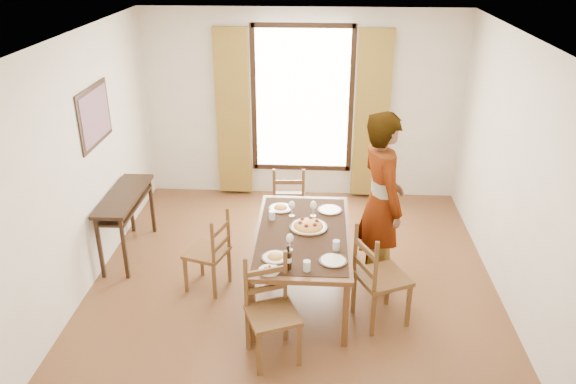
# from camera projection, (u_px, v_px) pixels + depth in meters

# --- Properties ---
(ground) EXTENTS (5.00, 5.00, 0.00)m
(ground) POSITION_uv_depth(u_px,v_px,m) (293.00, 286.00, 6.27)
(ground) COLOR brown
(ground) RESTS_ON ground
(room_shell) EXTENTS (4.60, 5.10, 2.74)m
(room_shell) POSITION_uv_depth(u_px,v_px,m) (294.00, 153.00, 5.74)
(room_shell) COLOR silver
(room_shell) RESTS_ON ground
(console_table) EXTENTS (0.38, 1.20, 0.80)m
(console_table) POSITION_uv_depth(u_px,v_px,m) (125.00, 203.00, 6.64)
(console_table) COLOR black
(console_table) RESTS_ON ground
(dining_table) EXTENTS (0.99, 1.78, 0.76)m
(dining_table) POSITION_uv_depth(u_px,v_px,m) (302.00, 238.00, 5.86)
(dining_table) COLOR brown
(dining_table) RESTS_ON ground
(chair_west) EXTENTS (0.52, 0.52, 0.93)m
(chair_west) POSITION_uv_depth(u_px,v_px,m) (210.00, 254.00, 6.08)
(chair_west) COLOR brown
(chair_west) RESTS_ON ground
(chair_north) EXTENTS (0.44, 0.44, 0.95)m
(chair_north) POSITION_uv_depth(u_px,v_px,m) (289.00, 201.00, 7.22)
(chair_north) COLOR brown
(chair_north) RESTS_ON ground
(chair_south) EXTENTS (0.57, 0.57, 0.99)m
(chair_south) POSITION_uv_depth(u_px,v_px,m) (271.00, 314.00, 5.07)
(chair_south) COLOR brown
(chair_south) RESTS_ON ground
(chair_east) EXTENTS (0.62, 0.62, 1.05)m
(chair_east) POSITION_uv_depth(u_px,v_px,m) (379.00, 279.00, 5.53)
(chair_east) COLOR brown
(chair_east) RESTS_ON ground
(man) EXTENTS (1.00, 0.89, 2.00)m
(man) POSITION_uv_depth(u_px,v_px,m) (381.00, 203.00, 5.92)
(man) COLOR gray
(man) RESTS_ON ground
(plate_sw) EXTENTS (0.27, 0.27, 0.05)m
(plate_sw) POSITION_uv_depth(u_px,v_px,m) (275.00, 256.00, 5.36)
(plate_sw) COLOR silver
(plate_sw) RESTS_ON dining_table
(plate_se) EXTENTS (0.27, 0.27, 0.05)m
(plate_se) POSITION_uv_depth(u_px,v_px,m) (333.00, 259.00, 5.30)
(plate_se) COLOR silver
(plate_se) RESTS_ON dining_table
(plate_nw) EXTENTS (0.27, 0.27, 0.05)m
(plate_nw) POSITION_uv_depth(u_px,v_px,m) (281.00, 207.00, 6.31)
(plate_nw) COLOR silver
(plate_nw) RESTS_ON dining_table
(plate_ne) EXTENTS (0.27, 0.27, 0.05)m
(plate_ne) POSITION_uv_depth(u_px,v_px,m) (330.00, 209.00, 6.28)
(plate_ne) COLOR silver
(plate_ne) RESTS_ON dining_table
(pasta_platter) EXTENTS (0.40, 0.40, 0.10)m
(pasta_platter) POSITION_uv_depth(u_px,v_px,m) (308.00, 224.00, 5.89)
(pasta_platter) COLOR #B44F17
(pasta_platter) RESTS_ON dining_table
(caprese_plate) EXTENTS (0.20, 0.20, 0.04)m
(caprese_plate) POSITION_uv_depth(u_px,v_px,m) (269.00, 269.00, 5.16)
(caprese_plate) COLOR silver
(caprese_plate) RESTS_ON dining_table
(wine_glass_a) EXTENTS (0.08, 0.08, 0.18)m
(wine_glass_a) POSITION_uv_depth(u_px,v_px,m) (290.00, 242.00, 5.47)
(wine_glass_a) COLOR white
(wine_glass_a) RESTS_ON dining_table
(wine_glass_b) EXTENTS (0.08, 0.08, 0.18)m
(wine_glass_b) POSITION_uv_depth(u_px,v_px,m) (313.00, 209.00, 6.13)
(wine_glass_b) COLOR white
(wine_glass_b) RESTS_ON dining_table
(wine_glass_c) EXTENTS (0.08, 0.08, 0.18)m
(wine_glass_c) POSITION_uv_depth(u_px,v_px,m) (292.00, 209.00, 6.13)
(wine_glass_c) COLOR white
(wine_glass_c) RESTS_ON dining_table
(tumbler_a) EXTENTS (0.07, 0.07, 0.10)m
(tumbler_a) POSITION_uv_depth(u_px,v_px,m) (336.00, 245.00, 5.50)
(tumbler_a) COLOR silver
(tumbler_a) RESTS_ON dining_table
(tumbler_b) EXTENTS (0.07, 0.07, 0.10)m
(tumbler_b) POSITION_uv_depth(u_px,v_px,m) (272.00, 215.00, 6.08)
(tumbler_b) COLOR silver
(tumbler_b) RESTS_ON dining_table
(tumbler_c) EXTENTS (0.07, 0.07, 0.10)m
(tumbler_c) POSITION_uv_depth(u_px,v_px,m) (307.00, 266.00, 5.16)
(tumbler_c) COLOR silver
(tumbler_c) RESTS_ON dining_table
(wine_bottle) EXTENTS (0.07, 0.07, 0.25)m
(wine_bottle) POSITION_uv_depth(u_px,v_px,m) (288.00, 257.00, 5.16)
(wine_bottle) COLOR black
(wine_bottle) RESTS_ON dining_table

